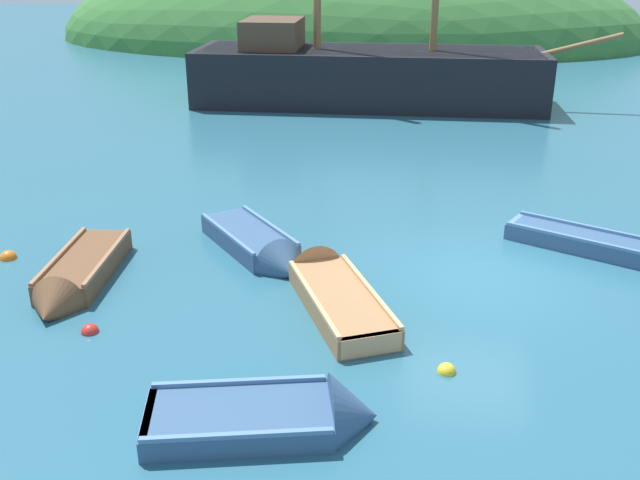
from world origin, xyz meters
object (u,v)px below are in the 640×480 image
object	(u,v)px
rowboat_near_dock	(603,248)
buoy_red	(90,332)
rowboat_portside	(283,420)
buoy_orange	(9,258)
sailing_ship	(365,83)
buoy_yellow	(446,372)
rowboat_outer_right	(259,249)
rowboat_outer_left	(331,292)
rowboat_center	(77,279)

from	to	relation	value
rowboat_near_dock	buoy_red	world-z (taller)	rowboat_near_dock
rowboat_portside	buoy_orange	world-z (taller)	rowboat_portside
sailing_ship	buoy_yellow	xyz separation A→B (m)	(3.16, -19.23, -0.85)
buoy_red	rowboat_outer_right	bearing A→B (deg)	59.95
rowboat_near_dock	rowboat_outer_left	distance (m)	6.10
rowboat_outer_right	buoy_red	world-z (taller)	rowboat_outer_right
buoy_red	rowboat_outer_left	bearing A→B (deg)	25.94
sailing_ship	buoy_yellow	world-z (taller)	sailing_ship
sailing_ship	rowboat_near_dock	bearing A→B (deg)	-67.58
rowboat_portside	buoy_red	size ratio (longest dim) A/B	11.08
rowboat_near_dock	rowboat_outer_left	xyz separation A→B (m)	(-5.35, -2.91, 0.02)
rowboat_outer_right	buoy_orange	xyz separation A→B (m)	(-5.10, -0.99, -0.14)
rowboat_portside	rowboat_outer_left	size ratio (longest dim) A/B	0.86
rowboat_outer_right	rowboat_portside	bearing A→B (deg)	-23.37
rowboat_outer_right	rowboat_near_dock	world-z (taller)	rowboat_outer_right
rowboat_outer_left	rowboat_outer_right	bearing A→B (deg)	20.09
rowboat_near_dock	buoy_red	distance (m)	10.36
sailing_ship	rowboat_outer_left	bearing A→B (deg)	-88.40
rowboat_outer_left	rowboat_portside	bearing A→B (deg)	152.67
buoy_red	buoy_orange	xyz separation A→B (m)	(-3.03, 2.60, 0.00)
rowboat_outer_right	rowboat_near_dock	bearing A→B (deg)	59.72
buoy_red	buoy_yellow	xyz separation A→B (m)	(5.92, -0.29, 0.00)
rowboat_near_dock	buoy_red	size ratio (longest dim) A/B	12.32
sailing_ship	buoy_orange	xyz separation A→B (m)	(-5.79, -16.34, -0.85)
rowboat_outer_right	rowboat_outer_left	size ratio (longest dim) A/B	0.83
rowboat_center	buoy_yellow	world-z (taller)	rowboat_center
rowboat_center	buoy_yellow	xyz separation A→B (m)	(6.95, -1.91, -0.14)
rowboat_portside	rowboat_outer_right	distance (m)	5.80
rowboat_outer_right	rowboat_outer_left	bearing A→B (deg)	5.85
sailing_ship	rowboat_near_dock	distance (m)	15.57
rowboat_near_dock	rowboat_center	size ratio (longest dim) A/B	1.04
rowboat_portside	buoy_yellow	xyz separation A→B (m)	(2.21, 1.69, -0.10)
rowboat_outer_left	buoy_yellow	bearing A→B (deg)	-161.50
rowboat_portside	rowboat_center	bearing A→B (deg)	129.28
rowboat_center	buoy_orange	size ratio (longest dim) A/B	10.31
rowboat_center	rowboat_outer_left	xyz separation A→B (m)	(4.86, 0.25, -0.01)
sailing_ship	rowboat_near_dock	size ratio (longest dim) A/B	4.43
buoy_red	buoy_orange	world-z (taller)	buoy_orange
rowboat_near_dock	buoy_red	bearing A→B (deg)	-125.74
rowboat_portside	rowboat_center	world-z (taller)	rowboat_portside
sailing_ship	rowboat_outer_left	distance (m)	17.12
rowboat_near_dock	rowboat_outer_left	world-z (taller)	rowboat_outer_left
sailing_ship	buoy_red	bearing A→B (deg)	-100.29
rowboat_outer_left	buoy_yellow	distance (m)	3.01
sailing_ship	rowboat_outer_right	xyz separation A→B (m)	(-0.69, -15.35, -0.71)
buoy_red	buoy_orange	bearing A→B (deg)	139.39
buoy_red	buoy_orange	distance (m)	3.99
rowboat_outer_right	rowboat_outer_left	distance (m)	2.46
rowboat_near_dock	rowboat_outer_right	bearing A→B (deg)	-143.70
rowboat_portside	rowboat_outer_left	distance (m)	3.85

